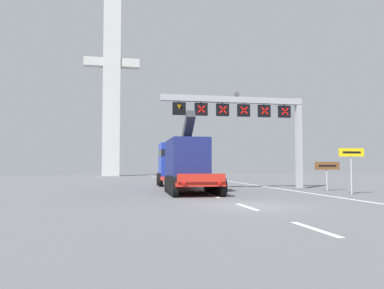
# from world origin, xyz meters

# --- Properties ---
(ground) EXTENTS (112.00, 112.00, 0.00)m
(ground) POSITION_xyz_m (0.00, 0.00, 0.00)
(ground) COLOR #5B5B60
(lane_markings) EXTENTS (0.20, 59.56, 0.01)m
(lane_markings) POSITION_xyz_m (-0.32, 22.48, 0.01)
(lane_markings) COLOR silver
(lane_markings) RESTS_ON ground
(edge_line_right) EXTENTS (0.20, 63.00, 0.01)m
(edge_line_right) POSITION_xyz_m (6.20, 12.00, 0.01)
(edge_line_right) COLOR silver
(edge_line_right) RESTS_ON ground
(overhead_lane_gantry) EXTENTS (10.94, 0.90, 7.11)m
(overhead_lane_gantry) POSITION_xyz_m (3.77, 10.65, 5.50)
(overhead_lane_gantry) COLOR #9EA0A5
(overhead_lane_gantry) RESTS_ON ground
(heavy_haul_truck_red) EXTENTS (3.33, 14.12, 5.30)m
(heavy_haul_truck_red) POSITION_xyz_m (-1.08, 12.42, 1.99)
(heavy_haul_truck_red) COLOR red
(heavy_haul_truck_red) RESTS_ON ground
(exit_sign_yellow) EXTENTS (1.67, 0.15, 2.81)m
(exit_sign_yellow) POSITION_xyz_m (8.15, 4.89, 2.15)
(exit_sign_yellow) COLOR #9EA0A5
(exit_sign_yellow) RESTS_ON ground
(tourist_info_sign_brown) EXTENTS (1.84, 0.15, 2.01)m
(tourist_info_sign_brown) POSITION_xyz_m (8.41, 8.08, 1.56)
(tourist_info_sign_brown) COLOR #9EA0A5
(tourist_info_sign_brown) RESTS_ON ground
(bridge_pylon_distant) EXTENTS (9.00, 2.00, 30.17)m
(bridge_pylon_distant) POSITION_xyz_m (-7.01, 47.48, 15.47)
(bridge_pylon_distant) COLOR #B7B7B2
(bridge_pylon_distant) RESTS_ON ground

